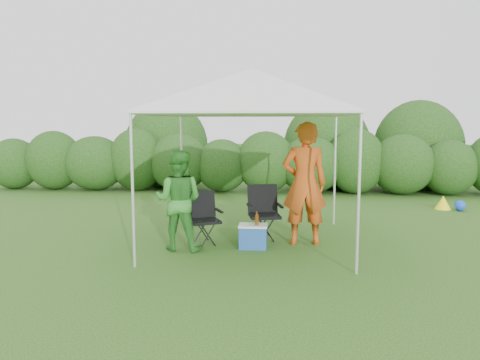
# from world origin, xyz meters

# --- Properties ---
(ground) EXTENTS (70.00, 70.00, 0.00)m
(ground) POSITION_xyz_m (0.00, 0.00, 0.00)
(ground) COLOR #38651F
(hedge) EXTENTS (16.57, 1.53, 1.80)m
(hedge) POSITION_xyz_m (0.12, 6.00, 0.82)
(hedge) COLOR #275019
(hedge) RESTS_ON ground
(canopy) EXTENTS (3.10, 3.10, 2.83)m
(canopy) POSITION_xyz_m (0.00, 0.50, 2.46)
(canopy) COLOR silver
(canopy) RESTS_ON ground
(chair_right) EXTENTS (0.65, 0.61, 0.91)m
(chair_right) POSITION_xyz_m (0.19, 0.79, 0.52)
(chair_right) COLOR black
(chair_right) RESTS_ON ground
(chair_left) EXTENTS (0.65, 0.63, 0.85)m
(chair_left) POSITION_xyz_m (-0.79, 0.39, 0.48)
(chair_left) COLOR black
(chair_left) RESTS_ON ground
(man) EXTENTS (0.77, 0.54, 1.99)m
(man) POSITION_xyz_m (0.86, 0.47, 0.99)
(man) COLOR #CA4D16
(man) RESTS_ON ground
(woman) EXTENTS (0.80, 0.64, 1.56)m
(woman) POSITION_xyz_m (-1.09, -0.07, 0.78)
(woman) COLOR #368E2E
(woman) RESTS_ON ground
(cooler) EXTENTS (0.45, 0.33, 0.38)m
(cooler) POSITION_xyz_m (0.05, 0.13, 0.19)
(cooler) COLOR #2453A6
(cooler) RESTS_ON ground
(bottle) EXTENTS (0.06, 0.06, 0.22)m
(bottle) POSITION_xyz_m (0.11, 0.09, 0.49)
(bottle) COLOR #592D0C
(bottle) RESTS_ON cooler
(lawn_toy) EXTENTS (0.61, 0.51, 0.30)m
(lawn_toy) POSITION_xyz_m (4.23, 3.80, 0.14)
(lawn_toy) COLOR #FFF71A
(lawn_toy) RESTS_ON ground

